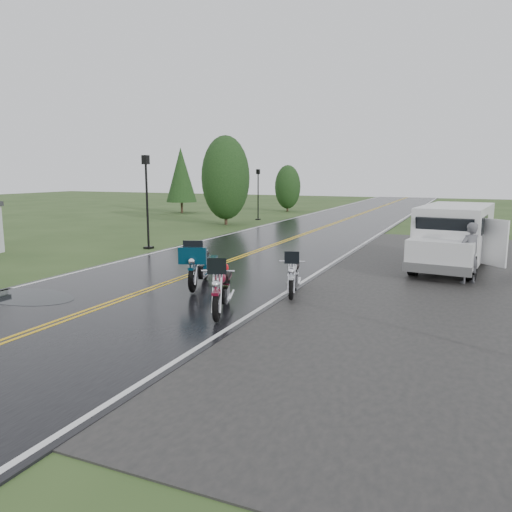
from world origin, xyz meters
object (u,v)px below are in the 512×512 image
(person_at_van, at_px, (469,254))
(lamp_post_far_left, at_px, (258,194))
(lamp_post_near_left, at_px, (147,202))
(motorcycle_red, at_px, (216,294))
(motorcycle_silver, at_px, (291,279))
(motorcycle_teal, at_px, (192,269))
(van_white, at_px, (415,242))

(person_at_van, relative_size, lamp_post_far_left, 0.51)
(lamp_post_near_left, bearing_deg, motorcycle_red, -47.05)
(motorcycle_silver, relative_size, lamp_post_near_left, 0.51)
(motorcycle_teal, relative_size, motorcycle_silver, 1.16)
(motorcycle_silver, distance_m, person_at_van, 6.02)
(lamp_post_near_left, relative_size, lamp_post_far_left, 1.14)
(motorcycle_silver, bearing_deg, motorcycle_teal, 170.40)
(motorcycle_red, height_order, person_at_van, person_at_van)
(motorcycle_red, relative_size, motorcycle_teal, 0.97)
(motorcycle_silver, bearing_deg, motorcycle_red, -125.78)
(van_white, relative_size, lamp_post_near_left, 1.39)
(person_at_van, distance_m, lamp_post_near_left, 13.58)
(motorcycle_silver, height_order, lamp_post_near_left, lamp_post_near_left)
(motorcycle_red, height_order, motorcycle_teal, motorcycle_teal)
(motorcycle_silver, bearing_deg, person_at_van, 28.44)
(motorcycle_red, distance_m, person_at_van, 8.51)
(motorcycle_red, distance_m, van_white, 8.18)
(motorcycle_teal, xyz_separation_m, motorcycle_silver, (2.83, 0.34, -0.10))
(motorcycle_red, xyz_separation_m, person_at_van, (5.15, 6.77, 0.23))
(lamp_post_near_left, bearing_deg, van_white, -7.00)
(motorcycle_red, bearing_deg, motorcycle_silver, 50.39)
(van_white, bearing_deg, lamp_post_far_left, 134.41)
(motorcycle_silver, height_order, person_at_van, person_at_van)
(van_white, bearing_deg, lamp_post_near_left, 179.30)
(van_white, relative_size, person_at_van, 3.11)
(van_white, relative_size, lamp_post_far_left, 1.60)
(motorcycle_teal, xyz_separation_m, lamp_post_near_left, (-6.28, 6.64, 1.37))
(motorcycle_silver, height_order, lamp_post_far_left, lamp_post_far_left)
(motorcycle_teal, distance_m, lamp_post_near_left, 9.24)
(van_white, bearing_deg, person_at_van, -14.25)
(van_white, height_order, person_at_van, van_white)
(motorcycle_teal, distance_m, person_at_van, 8.44)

